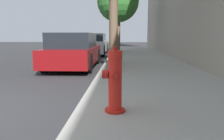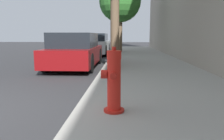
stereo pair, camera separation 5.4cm
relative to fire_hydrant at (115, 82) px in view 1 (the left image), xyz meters
The scene contains 5 objects.
sidewalk_slab 1.21m from the fire_hydrant, ahead, with size 3.39×40.00×0.14m.
fire_hydrant is the anchor object (origin of this frame).
parked_car_near 5.61m from the fire_hydrant, 108.24° to the left, with size 1.72×4.04×1.36m.
parked_car_mid 11.40m from the fire_hydrant, 99.02° to the left, with size 1.75×4.29×1.39m.
street_tree_far 12.75m from the fire_hydrant, 90.73° to the left, with size 2.87×2.87×4.89m.
Camera 1 is at (2.58, -2.95, 1.26)m, focal length 35.00 mm.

